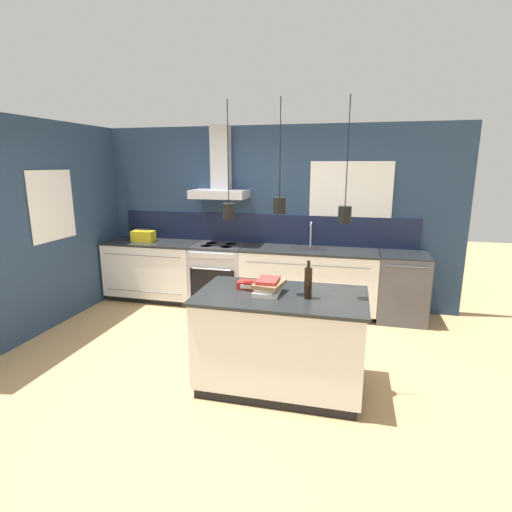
% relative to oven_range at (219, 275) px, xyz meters
% --- Properties ---
extents(ground_plane, '(16.00, 16.00, 0.00)m').
position_rel_oven_range_xyz_m(ground_plane, '(0.59, -1.69, -0.46)').
color(ground_plane, tan).
rests_on(ground_plane, ground).
extents(wall_back, '(5.60, 2.45, 2.60)m').
position_rel_oven_range_xyz_m(wall_back, '(0.56, 0.31, 0.90)').
color(wall_back, navy).
rests_on(wall_back, ground_plane).
extents(wall_left, '(0.08, 3.80, 2.60)m').
position_rel_oven_range_xyz_m(wall_left, '(-1.84, -0.99, 0.85)').
color(wall_left, navy).
rests_on(wall_left, ground_plane).
extents(counter_run_left, '(1.41, 0.64, 0.91)m').
position_rel_oven_range_xyz_m(counter_run_left, '(-1.08, 0.01, 0.01)').
color(counter_run_left, black).
rests_on(counter_run_left, ground_plane).
extents(counter_run_sink, '(1.89, 0.64, 1.27)m').
position_rel_oven_range_xyz_m(counter_run_sink, '(1.32, 0.01, 0.01)').
color(counter_run_sink, black).
rests_on(counter_run_sink, ground_plane).
extents(oven_range, '(0.76, 0.66, 0.91)m').
position_rel_oven_range_xyz_m(oven_range, '(0.00, 0.00, 0.00)').
color(oven_range, '#B5B5BA').
rests_on(oven_range, ground_plane).
extents(dishwasher, '(0.63, 0.65, 0.91)m').
position_rel_oven_range_xyz_m(dishwasher, '(2.57, 0.00, -0.00)').
color(dishwasher, '#4C4C51').
rests_on(dishwasher, ground_plane).
extents(kitchen_island, '(1.54, 0.89, 0.91)m').
position_rel_oven_range_xyz_m(kitchen_island, '(1.29, -2.01, 0.00)').
color(kitchen_island, black).
rests_on(kitchen_island, ground_plane).
extents(bottle_on_island, '(0.07, 0.07, 0.34)m').
position_rel_oven_range_xyz_m(bottle_on_island, '(1.53, -2.07, 0.60)').
color(bottle_on_island, black).
rests_on(bottle_on_island, kitchen_island).
extents(book_stack, '(0.28, 0.34, 0.14)m').
position_rel_oven_range_xyz_m(book_stack, '(1.17, -2.02, 0.52)').
color(book_stack, silver).
rests_on(book_stack, kitchen_island).
extents(red_supply_box, '(0.19, 0.14, 0.07)m').
position_rel_oven_range_xyz_m(red_supply_box, '(0.95, -1.91, 0.49)').
color(red_supply_box, red).
rests_on(red_supply_box, kitchen_island).
extents(yellow_toolbox, '(0.34, 0.18, 0.19)m').
position_rel_oven_range_xyz_m(yellow_toolbox, '(-1.21, 0.00, 0.54)').
color(yellow_toolbox, gold).
rests_on(yellow_toolbox, counter_run_left).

